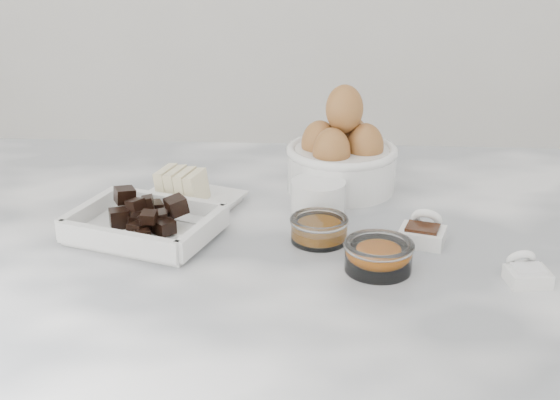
# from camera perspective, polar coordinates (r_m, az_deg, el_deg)

# --- Properties ---
(marble_slab) EXTENTS (1.20, 0.80, 0.04)m
(marble_slab) POSITION_cam_1_polar(r_m,az_deg,el_deg) (1.03, -1.21, -3.69)
(marble_slab) COLOR white
(marble_slab) RESTS_ON cabinet
(chocolate_dish) EXTENTS (0.22, 0.19, 0.05)m
(chocolate_dish) POSITION_cam_1_polar(r_m,az_deg,el_deg) (1.03, -9.89, -1.53)
(chocolate_dish) COLOR white
(chocolate_dish) RESTS_ON marble_slab
(butter_plate) EXTENTS (0.17, 0.17, 0.06)m
(butter_plate) POSITION_cam_1_polar(r_m,az_deg,el_deg) (1.11, -7.06, 0.31)
(butter_plate) COLOR white
(butter_plate) RESTS_ON marble_slab
(sugar_ramekin) EXTENTS (0.08, 0.08, 0.05)m
(sugar_ramekin) POSITION_cam_1_polar(r_m,az_deg,el_deg) (1.09, 2.80, 0.33)
(sugar_ramekin) COLOR white
(sugar_ramekin) RESTS_ON marble_slab
(egg_bowl) EXTENTS (0.17, 0.17, 0.16)m
(egg_bowl) POSITION_cam_1_polar(r_m,az_deg,el_deg) (1.17, 4.53, 3.22)
(egg_bowl) COLOR white
(egg_bowl) RESTS_ON marble_slab
(honey_bowl) EXTENTS (0.08, 0.08, 0.03)m
(honey_bowl) POSITION_cam_1_polar(r_m,az_deg,el_deg) (1.00, 2.88, -2.11)
(honey_bowl) COLOR white
(honey_bowl) RESTS_ON marble_slab
(zest_bowl) EXTENTS (0.09, 0.09, 0.04)m
(zest_bowl) POSITION_cam_1_polar(r_m,az_deg,el_deg) (0.94, 7.22, -3.99)
(zest_bowl) COLOR white
(zest_bowl) RESTS_ON marble_slab
(vanilla_spoon) EXTENTS (0.07, 0.08, 0.04)m
(vanilla_spoon) POSITION_cam_1_polar(r_m,az_deg,el_deg) (1.02, 10.44, -2.27)
(vanilla_spoon) COLOR white
(vanilla_spoon) RESTS_ON marble_slab
(salt_spoon) EXTENTS (0.05, 0.06, 0.04)m
(salt_spoon) POSITION_cam_1_polar(r_m,az_deg,el_deg) (0.95, 17.56, -5.02)
(salt_spoon) COLOR white
(salt_spoon) RESTS_ON marble_slab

